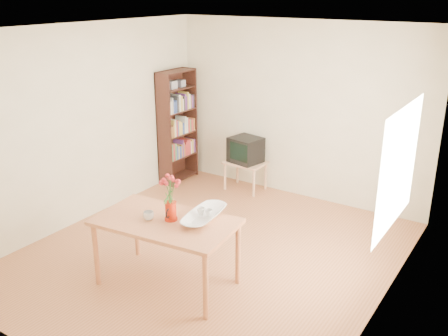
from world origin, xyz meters
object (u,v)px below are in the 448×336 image
Objects in this scene: pitcher at (171,212)px; bowl at (204,200)px; table at (166,227)px; television at (246,149)px; mug at (149,216)px.

bowl is (0.27, 0.21, 0.12)m from pitcher.
table is 3.41× the size of bowl.
television reaches higher than table.
bowl reaches higher than pitcher.
bowl is at bearing 20.47° from pitcher.
table is 2.84m from television.
table is at bearing -141.49° from bowl.
pitcher is 0.47× the size of bowl.
bowl is at bearing -57.41° from television.
mug is 0.22× the size of television.
pitcher is 0.36m from bowl.
pitcher is 0.41× the size of television.
table is 0.49m from bowl.
bowl is at bearing 32.39° from table.
pitcher is at bearing -142.11° from bowl.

